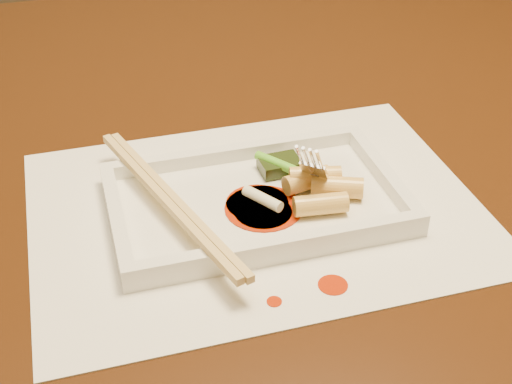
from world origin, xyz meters
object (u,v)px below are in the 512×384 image
object	(u,v)px
placemat	(256,209)
plate_base	(256,205)
table	(193,207)
fork	(327,109)
chopstick_a	(164,200)

from	to	relation	value
placemat	plate_base	size ratio (longest dim) A/B	1.54
table	plate_base	xyz separation A→B (m)	(0.03, -0.15, 0.11)
table	placemat	distance (m)	0.19
plate_base	fork	size ratio (longest dim) A/B	1.86
chopstick_a	table	bearing A→B (deg)	71.81
placemat	chopstick_a	xyz separation A→B (m)	(-0.08, 0.00, 0.03)
plate_base	chopstick_a	distance (m)	0.08
table	plate_base	size ratio (longest dim) A/B	5.38
plate_base	fork	xyz separation A→B (m)	(0.07, 0.02, 0.08)
chopstick_a	fork	bearing A→B (deg)	6.75
chopstick_a	placemat	bearing A→B (deg)	0.00
plate_base	chopstick_a	world-z (taller)	chopstick_a
fork	plate_base	bearing A→B (deg)	-165.58
table	fork	bearing A→B (deg)	-53.58
chopstick_a	fork	xyz separation A→B (m)	(0.15, 0.02, 0.06)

